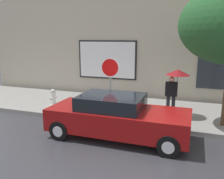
{
  "coord_description": "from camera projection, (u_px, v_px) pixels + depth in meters",
  "views": [
    {
      "loc": [
        2.15,
        -7.08,
        3.26
      ],
      "look_at": [
        -0.97,
        1.8,
        1.2
      ],
      "focal_mm": 38.56,
      "sensor_mm": 36.0,
      "label": 1
    }
  ],
  "objects": [
    {
      "name": "ground_plane",
      "position": [
        122.0,
        138.0,
        7.92
      ],
      "size": [
        60.0,
        60.0,
        0.0
      ],
      "primitive_type": "plane",
      "color": "#333338"
    },
    {
      "name": "building_facade",
      "position": [
        154.0,
        33.0,
        12.24
      ],
      "size": [
        20.0,
        0.67,
        7.0
      ],
      "color": "#B2A893",
      "rests_on": "ground"
    },
    {
      "name": "sidewalk",
      "position": [
        142.0,
        110.0,
        10.66
      ],
      "size": [
        20.0,
        4.0,
        0.15
      ],
      "primitive_type": "cube",
      "color": "gray",
      "rests_on": "ground"
    },
    {
      "name": "fire_hydrant",
      "position": [
        53.0,
        98.0,
        10.96
      ],
      "size": [
        0.3,
        0.44,
        0.81
      ],
      "color": "white",
      "rests_on": "sidewalk"
    },
    {
      "name": "stop_sign",
      "position": [
        110.0,
        76.0,
        9.26
      ],
      "size": [
        0.76,
        0.1,
        2.35
      ],
      "color": "gray",
      "rests_on": "sidewalk"
    },
    {
      "name": "parked_car",
      "position": [
        117.0,
        117.0,
        7.85
      ],
      "size": [
        4.54,
        1.87,
        1.42
      ],
      "color": "maroon",
      "rests_on": "ground"
    },
    {
      "name": "pedestrian_with_umbrella",
      "position": [
        176.0,
        80.0,
        9.43
      ],
      "size": [
        0.94,
        0.94,
        1.88
      ],
      "color": "black",
      "rests_on": "sidewalk"
    }
  ]
}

